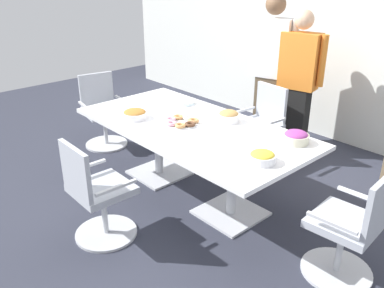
% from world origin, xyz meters
% --- Properties ---
extents(ground_plane, '(10.00, 10.00, 0.01)m').
position_xyz_m(ground_plane, '(0.00, 0.00, -0.01)').
color(ground_plane, '#2D303D').
extents(back_wall, '(8.00, 0.10, 2.80)m').
position_xyz_m(back_wall, '(0.00, 2.40, 1.40)').
color(back_wall, silver).
rests_on(back_wall, ground).
extents(conference_table, '(2.40, 1.20, 0.75)m').
position_xyz_m(conference_table, '(0.00, 0.00, 0.63)').
color(conference_table, white).
rests_on(conference_table, ground).
extents(office_chair_0, '(0.59, 0.59, 0.91)m').
position_xyz_m(office_chair_0, '(-0.02, 1.10, 0.41)').
color(office_chair_0, silver).
rests_on(office_chair_0, ground).
extents(office_chair_1, '(0.63, 0.63, 0.91)m').
position_xyz_m(office_chair_1, '(-1.70, -0.01, 0.41)').
color(office_chair_1, silver).
rests_on(office_chair_1, ground).
extents(office_chair_2, '(0.55, 0.55, 0.91)m').
position_xyz_m(office_chair_2, '(0.03, -1.10, 0.41)').
color(office_chair_2, silver).
rests_on(office_chair_2, ground).
extents(office_chair_3, '(0.58, 0.58, 0.91)m').
position_xyz_m(office_chair_3, '(1.70, 0.02, 0.41)').
color(office_chair_3, silver).
rests_on(office_chair_3, ground).
extents(person_standing_0, '(0.61, 0.34, 1.87)m').
position_xyz_m(person_standing_0, '(-0.31, 1.60, 0.99)').
color(person_standing_0, brown).
rests_on(person_standing_0, ground).
extents(person_standing_1, '(0.61, 0.30, 1.72)m').
position_xyz_m(person_standing_1, '(0.07, 1.63, 0.90)').
color(person_standing_1, black).
rests_on(person_standing_1, ground).
extents(snack_bowl_pretzels, '(0.25, 0.25, 0.10)m').
position_xyz_m(snack_bowl_pretzels, '(-0.53, -0.30, 0.80)').
color(snack_bowl_pretzels, white).
rests_on(snack_bowl_pretzels, conference_table).
extents(snack_bowl_candy_mix, '(0.23, 0.23, 0.11)m').
position_xyz_m(snack_bowl_candy_mix, '(0.92, 0.39, 0.80)').
color(snack_bowl_candy_mix, beige).
rests_on(snack_bowl_candy_mix, conference_table).
extents(snack_bowl_cookies, '(0.22, 0.22, 0.12)m').
position_xyz_m(snack_bowl_cookies, '(0.17, 0.34, 0.81)').
color(snack_bowl_cookies, white).
rests_on(snack_bowl_cookies, conference_table).
extents(snack_bowl_chips_yellow, '(0.22, 0.22, 0.10)m').
position_xyz_m(snack_bowl_chips_yellow, '(0.97, -0.13, 0.80)').
color(snack_bowl_chips_yellow, white).
rests_on(snack_bowl_chips_yellow, conference_table).
extents(donut_platter, '(0.34, 0.34, 0.04)m').
position_xyz_m(donut_platter, '(-0.10, -0.05, 0.77)').
color(donut_platter, white).
rests_on(donut_platter, conference_table).
extents(plate_stack, '(0.21, 0.21, 0.04)m').
position_xyz_m(plate_stack, '(-0.53, 0.38, 0.77)').
color(plate_stack, white).
rests_on(plate_stack, conference_table).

